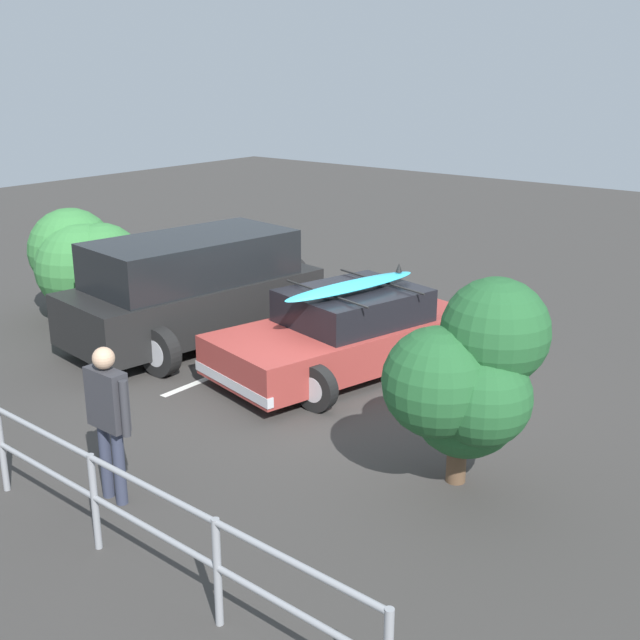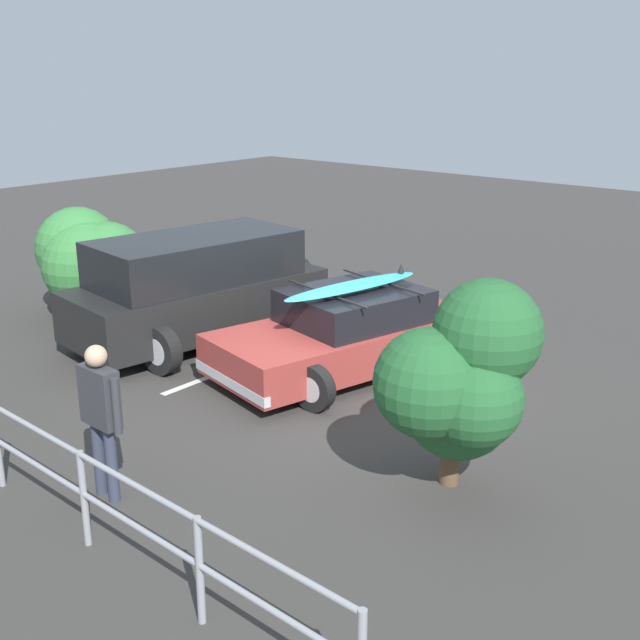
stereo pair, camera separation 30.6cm
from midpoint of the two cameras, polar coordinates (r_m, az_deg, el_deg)
The scene contains 8 objects.
ground_plane at distance 11.62m, azimuth -0.16°, elevation -4.93°, with size 44.00×44.00×0.02m, color #383533.
parking_stripe at distance 13.14m, azimuth -3.76°, elevation -2.18°, with size 4.86×0.12×0.00m, color silver.
sedan_car at distance 12.13m, azimuth 1.20°, elevation -0.87°, with size 3.00×4.44×1.53m.
suv_car at distance 13.48m, azimuth -9.60°, elevation 2.22°, with size 2.93×4.59×1.80m.
person_bystander at distance 8.67m, azimuth -15.82°, elevation -6.21°, with size 0.68×0.23×1.74m.
railing_fence at distance 9.41m, azimuth -22.68°, elevation -7.52°, with size 10.33×0.41×1.00m.
bush_near_left at distance 8.48m, azimuth 9.49°, elevation -4.17°, with size 1.52×1.64×2.41m.
bush_near_right at distance 15.21m, azimuth -16.76°, elevation 3.86°, with size 2.19×1.98×2.02m.
Camera 1 is at (-6.59, 8.47, 4.46)m, focal length 45.00 mm.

